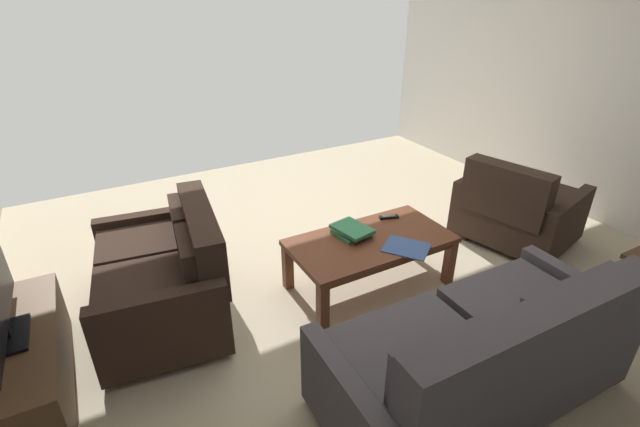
# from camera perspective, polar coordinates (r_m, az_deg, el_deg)

# --- Properties ---
(ground_plane) EXTENTS (5.41, 5.65, 0.01)m
(ground_plane) POSITION_cam_1_polar(r_m,az_deg,el_deg) (3.79, 4.30, -7.56)
(ground_plane) COLOR beige
(wall_left) EXTENTS (0.12, 5.65, 2.85)m
(wall_left) POSITION_cam_1_polar(r_m,az_deg,el_deg) (5.19, 31.94, 15.34)
(wall_left) COLOR white
(wall_left) RESTS_ON ground
(sofa_main) EXTENTS (1.77, 0.86, 0.88)m
(sofa_main) POSITION_cam_1_polar(r_m,az_deg,el_deg) (2.69, 20.21, -16.51)
(sofa_main) COLOR black
(sofa_main) RESTS_ON ground
(loveseat_near) EXTENTS (0.95, 1.29, 0.81)m
(loveseat_near) POSITION_cam_1_polar(r_m,az_deg,el_deg) (3.31, -19.00, -7.36)
(loveseat_near) COLOR black
(loveseat_near) RESTS_ON ground
(coffee_table) EXTENTS (1.24, 0.65, 0.42)m
(coffee_table) POSITION_cam_1_polar(r_m,az_deg,el_deg) (3.46, 6.41, -4.10)
(coffee_table) COLOR brown
(coffee_table) RESTS_ON ground
(tv_stand) EXTENTS (0.47, 1.18, 0.43)m
(tv_stand) POSITION_cam_1_polar(r_m,az_deg,el_deg) (3.18, -33.75, -15.93)
(tv_stand) COLOR #4C331E
(tv_stand) RESTS_ON ground
(armchair_side) EXTENTS (1.03, 1.10, 0.82)m
(armchair_side) POSITION_cam_1_polar(r_m,az_deg,el_deg) (4.43, 23.64, 0.69)
(armchair_side) COLOR black
(armchair_side) RESTS_ON ground
(book_stack) EXTENTS (0.28, 0.34, 0.07)m
(book_stack) POSITION_cam_1_polar(r_m,az_deg,el_deg) (3.46, 4.04, -2.17)
(book_stack) COLOR #337F51
(book_stack) RESTS_ON coffee_table
(tv_remote) EXTENTS (0.17, 0.09, 0.02)m
(tv_remote) POSITION_cam_1_polar(r_m,az_deg,el_deg) (3.74, 8.72, -0.44)
(tv_remote) COLOR black
(tv_remote) RESTS_ON coffee_table
(loose_magazine) EXTENTS (0.39, 0.41, 0.01)m
(loose_magazine) POSITION_cam_1_polar(r_m,az_deg,el_deg) (3.36, 10.92, -4.26)
(loose_magazine) COLOR #385693
(loose_magazine) RESTS_ON coffee_table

